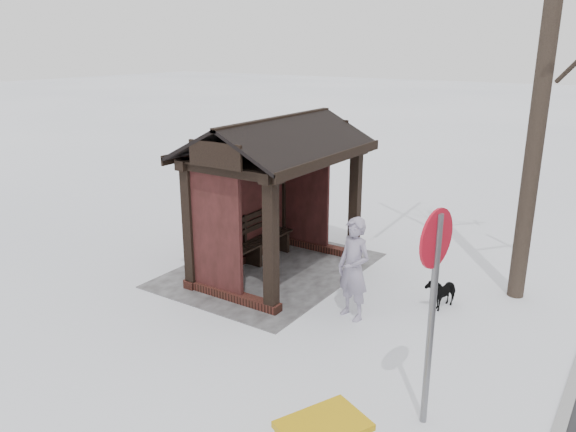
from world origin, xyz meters
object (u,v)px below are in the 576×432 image
object	(u,v)px
dog	(442,291)
road_sign	(434,276)
pedestrian	(354,269)
bus_shelter	(271,165)

from	to	relation	value
dog	road_sign	distance (m)	3.66
pedestrian	road_sign	bearing A→B (deg)	-27.56
dog	road_sign	xyz separation A→B (m)	(3.16, 0.86, 1.63)
bus_shelter	pedestrian	xyz separation A→B (m)	(0.89, 2.28, -1.30)
bus_shelter	pedestrian	world-z (taller)	bus_shelter
bus_shelter	road_sign	size ratio (longest dim) A/B	1.34
bus_shelter	dog	distance (m)	3.88
pedestrian	dog	size ratio (longest dim) A/B	2.63
dog	pedestrian	bearing A→B (deg)	-119.23
pedestrian	dog	xyz separation A→B (m)	(-1.22, 1.09, -0.59)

